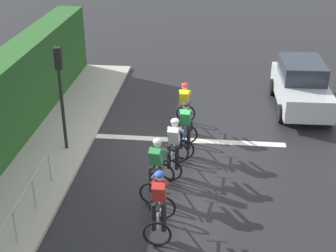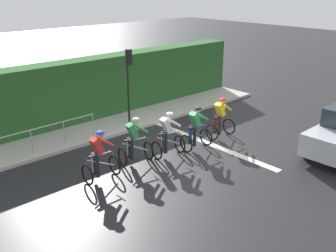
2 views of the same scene
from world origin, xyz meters
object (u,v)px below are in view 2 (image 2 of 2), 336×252
(cyclist_second, at_px, (134,142))
(cyclist_fourth, at_px, (196,129))
(cyclist_mid, at_px, (168,136))
(cyclist_trailing, at_px, (220,119))
(cyclist_lead, at_px, (99,157))
(traffic_light_near_crossing, at_px, (129,76))
(pedestrian_railing_kerbside, at_px, (48,131))

(cyclist_second, height_order, cyclist_fourth, same)
(cyclist_mid, distance_m, cyclist_trailing, 2.78)
(cyclist_lead, relative_size, cyclist_mid, 1.00)
(cyclist_second, distance_m, cyclist_trailing, 4.03)
(cyclist_lead, relative_size, cyclist_trailing, 1.00)
(cyclist_lead, distance_m, cyclist_second, 1.59)
(cyclist_lead, relative_size, traffic_light_near_crossing, 0.50)
(cyclist_second, relative_size, pedestrian_railing_kerbside, 0.42)
(cyclist_mid, bearing_deg, cyclist_lead, 88.26)
(cyclist_lead, height_order, cyclist_second, same)
(pedestrian_railing_kerbside, bearing_deg, cyclist_lead, -176.84)
(cyclist_mid, xyz_separation_m, cyclist_trailing, (-0.09, -2.77, 0.00))
(pedestrian_railing_kerbside, bearing_deg, cyclist_mid, -137.85)
(cyclist_trailing, bearing_deg, traffic_light_near_crossing, 27.45)
(cyclist_mid, bearing_deg, pedestrian_railing_kerbside, 42.15)
(cyclist_lead, bearing_deg, traffic_light_near_crossing, -47.77)
(cyclist_lead, distance_m, traffic_light_near_crossing, 5.23)
(cyclist_second, bearing_deg, traffic_light_near_crossing, -34.56)
(cyclist_second, xyz_separation_m, pedestrian_railing_kerbside, (2.95, 1.75, 0.01))
(cyclist_lead, bearing_deg, cyclist_fourth, -94.57)
(cyclist_lead, xyz_separation_m, pedestrian_railing_kerbside, (3.21, 0.18, 0.01))
(cyclist_fourth, relative_size, pedestrian_railing_kerbside, 0.42)
(cyclist_lead, distance_m, pedestrian_railing_kerbside, 3.21)
(cyclist_lead, xyz_separation_m, cyclist_trailing, (-0.17, -5.58, 0.00))
(cyclist_fourth, distance_m, pedestrian_railing_kerbside, 5.48)
(cyclist_second, relative_size, cyclist_fourth, 1.00)
(traffic_light_near_crossing, bearing_deg, cyclist_lead, 132.23)
(traffic_light_near_crossing, height_order, pedestrian_railing_kerbside, traffic_light_near_crossing)
(cyclist_mid, bearing_deg, traffic_light_near_crossing, -14.93)
(cyclist_second, bearing_deg, cyclist_mid, -105.56)
(cyclist_fourth, relative_size, cyclist_trailing, 1.00)
(cyclist_lead, distance_m, cyclist_mid, 2.80)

